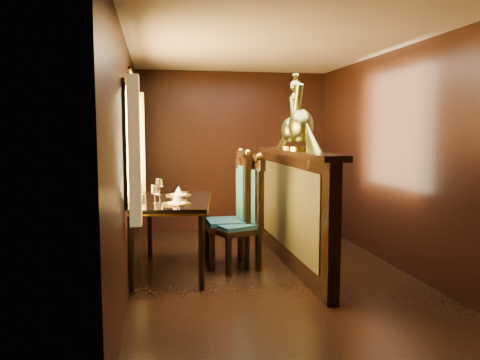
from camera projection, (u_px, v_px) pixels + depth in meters
The scene contains 8 objects.
ground at pixel (271, 275), 5.11m from camera, with size 5.00×5.00×0.00m, color black.
room_shell at pixel (264, 130), 4.95m from camera, with size 3.04×5.04×2.52m.
partition at pixel (292, 206), 5.39m from camera, with size 0.26×2.70×1.36m.
dining_table at pixel (172, 206), 5.18m from camera, with size 1.03×1.49×1.02m.
chair_left at pixel (244, 208), 5.36m from camera, with size 0.62×0.63×1.33m.
chair_right at pixel (237, 205), 5.48m from camera, with size 0.50×0.55×1.37m.
peacock_left at pixel (301, 111), 5.01m from camera, with size 0.27×0.71×0.85m, color #1C5436, non-canonical shape.
peacock_right at pixel (291, 119), 5.38m from camera, with size 0.22×0.59×0.70m, color #1C5436, non-canonical shape.
Camera 1 is at (-1.23, -4.83, 1.57)m, focal length 35.00 mm.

